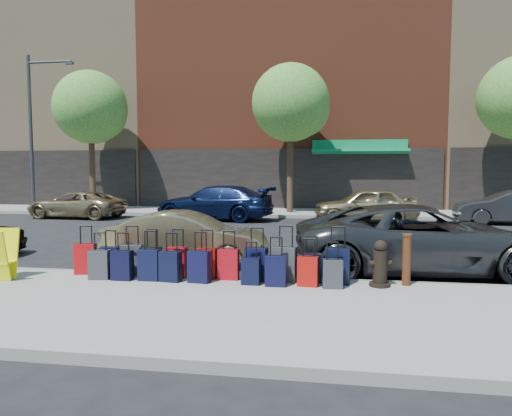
% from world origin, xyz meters
% --- Properties ---
extents(ground, '(120.00, 120.00, 0.00)m').
position_xyz_m(ground, '(0.00, 0.00, 0.00)').
color(ground, black).
rests_on(ground, ground).
extents(sidewalk_near, '(60.00, 4.00, 0.15)m').
position_xyz_m(sidewalk_near, '(0.00, -6.50, 0.07)').
color(sidewalk_near, gray).
rests_on(sidewalk_near, ground).
extents(sidewalk_far, '(60.00, 4.00, 0.15)m').
position_xyz_m(sidewalk_far, '(0.00, 10.00, 0.07)').
color(sidewalk_far, gray).
rests_on(sidewalk_far, ground).
extents(curb_near, '(60.00, 0.08, 0.15)m').
position_xyz_m(curb_near, '(0.00, -4.48, 0.07)').
color(curb_near, gray).
rests_on(curb_near, ground).
extents(curb_far, '(60.00, 0.08, 0.15)m').
position_xyz_m(curb_far, '(0.00, 7.98, 0.07)').
color(curb_far, gray).
rests_on(curb_far, ground).
extents(building_left, '(15.00, 12.12, 16.00)m').
position_xyz_m(building_left, '(-16.00, 17.98, 7.98)').
color(building_left, '#9A7F5E').
rests_on(building_left, ground).
extents(building_center, '(17.00, 12.85, 20.00)m').
position_xyz_m(building_center, '(0.00, 17.99, 9.98)').
color(building_center, maroon).
rests_on(building_center, ground).
extents(tree_left, '(3.80, 3.80, 7.27)m').
position_xyz_m(tree_left, '(-9.86, 9.50, 5.41)').
color(tree_left, black).
rests_on(tree_left, sidewalk_far).
extents(tree_center, '(3.80, 3.80, 7.27)m').
position_xyz_m(tree_center, '(0.64, 9.50, 5.41)').
color(tree_center, black).
rests_on(tree_center, sidewalk_far).
extents(streetlight, '(2.59, 0.18, 8.00)m').
position_xyz_m(streetlight, '(-12.80, 8.80, 4.66)').
color(streetlight, '#333338').
rests_on(streetlight, sidewalk_far).
extents(suitcase_front_0, '(0.43, 0.29, 0.97)m').
position_xyz_m(suitcase_front_0, '(-2.43, -4.79, 0.45)').
color(suitcase_front_0, '#AD0B10').
rests_on(suitcase_front_0, sidewalk_near).
extents(suitcase_front_1, '(0.37, 0.20, 0.89)m').
position_xyz_m(suitcase_front_1, '(-1.92, -4.78, 0.43)').
color(suitcase_front_1, black).
rests_on(suitcase_front_1, sidewalk_near).
extents(suitcase_front_2, '(0.44, 0.30, 0.98)m').
position_xyz_m(suitcase_front_2, '(-1.46, -4.79, 0.46)').
color(suitcase_front_2, '#37363B').
rests_on(suitcase_front_2, sidewalk_near).
extents(suitcase_front_3, '(0.41, 0.26, 0.93)m').
position_xyz_m(suitcase_front_3, '(-1.06, -4.80, 0.44)').
color(suitcase_front_3, black).
rests_on(suitcase_front_3, sidewalk_near).
extents(suitcase_front_4, '(0.41, 0.25, 0.94)m').
position_xyz_m(suitcase_front_4, '(-0.54, -4.77, 0.44)').
color(suitcase_front_4, maroon).
rests_on(suitcase_front_4, sidewalk_near).
extents(suitcase_front_5, '(0.40, 0.23, 0.95)m').
position_xyz_m(suitcase_front_5, '(0.05, -4.81, 0.45)').
color(suitcase_front_5, maroon).
rests_on(suitcase_front_5, sidewalk_near).
extents(suitcase_front_6, '(0.39, 0.21, 0.93)m').
position_xyz_m(suitcase_front_6, '(0.49, -4.81, 0.44)').
color(suitcase_front_6, '#A80A15').
rests_on(suitcase_front_6, sidewalk_near).
extents(suitcase_front_7, '(0.44, 0.28, 1.00)m').
position_xyz_m(suitcase_front_7, '(1.02, -4.83, 0.46)').
color(suitcase_front_7, black).
rests_on(suitcase_front_7, sidewalk_near).
extents(suitcase_front_8, '(0.47, 0.31, 1.04)m').
position_xyz_m(suitcase_front_8, '(1.55, -4.81, 0.48)').
color(suitcase_front_8, '#37373C').
rests_on(suitcase_front_8, sidewalk_near).
extents(suitcase_front_9, '(0.37, 0.23, 0.86)m').
position_xyz_m(suitcase_front_9, '(2.05, -4.78, 0.42)').
color(suitcase_front_9, black).
rests_on(suitcase_front_9, sidewalk_near).
extents(suitcase_front_10, '(0.46, 0.28, 1.05)m').
position_xyz_m(suitcase_front_10, '(2.52, -4.83, 0.48)').
color(suitcase_front_10, black).
rests_on(suitcase_front_10, sidewalk_near).
extents(suitcase_back_1, '(0.40, 0.26, 0.90)m').
position_xyz_m(suitcase_back_1, '(-1.94, -5.17, 0.43)').
color(suitcase_back_1, '#35353A').
rests_on(suitcase_back_1, sidewalk_near).
extents(suitcase_back_2, '(0.38, 0.22, 0.90)m').
position_xyz_m(suitcase_back_2, '(-1.49, -5.16, 0.43)').
color(suitcase_back_2, black).
rests_on(suitcase_back_2, sidewalk_near).
extents(suitcase_back_3, '(0.40, 0.23, 0.94)m').
position_xyz_m(suitcase_back_3, '(-0.97, -5.11, 0.44)').
color(suitcase_back_3, black).
rests_on(suitcase_back_3, sidewalk_near).
extents(suitcase_back_4, '(0.41, 0.27, 0.91)m').
position_xyz_m(suitcase_back_4, '(-0.55, -5.13, 0.44)').
color(suitcase_back_4, black).
rests_on(suitcase_back_4, sidewalk_near).
extents(suitcase_back_5, '(0.42, 0.28, 0.94)m').
position_xyz_m(suitcase_back_5, '(0.00, -5.11, 0.44)').
color(suitcase_back_5, black).
rests_on(suitcase_back_5, sidewalk_near).
extents(suitcase_back_7, '(0.34, 0.20, 0.79)m').
position_xyz_m(suitcase_back_7, '(0.96, -5.13, 0.40)').
color(suitcase_back_7, black).
rests_on(suitcase_back_7, sidewalk_near).
extents(suitcase_back_8, '(0.37, 0.22, 0.88)m').
position_xyz_m(suitcase_back_8, '(1.42, -5.17, 0.43)').
color(suitcase_back_8, black).
rests_on(suitcase_back_8, sidewalk_near).
extents(suitcase_back_9, '(0.38, 0.25, 0.86)m').
position_xyz_m(suitcase_back_9, '(1.99, -5.08, 0.42)').
color(suitcase_back_9, '#AA0F0B').
rests_on(suitcase_back_9, sidewalk_near).
extents(suitcase_back_10, '(0.36, 0.22, 0.82)m').
position_xyz_m(suitcase_back_10, '(2.42, -5.17, 0.41)').
color(suitcase_back_10, '#323236').
rests_on(suitcase_back_10, sidewalk_near).
extents(fire_hydrant, '(0.43, 0.37, 0.83)m').
position_xyz_m(fire_hydrant, '(3.26, -4.90, 0.53)').
color(fire_hydrant, black).
rests_on(fire_hydrant, sidewalk_near).
extents(bollard, '(0.17, 0.17, 0.93)m').
position_xyz_m(bollard, '(3.74, -4.75, 0.63)').
color(bollard, '#38190C').
rests_on(bollard, sidewalk_near).
extents(car_near_1, '(3.85, 1.53, 1.25)m').
position_xyz_m(car_near_1, '(-0.92, -2.93, 0.62)').
color(car_near_1, '#93805A').
rests_on(car_near_1, ground).
extents(car_near_2, '(5.55, 2.97, 1.48)m').
position_xyz_m(car_near_2, '(4.31, -2.99, 0.74)').
color(car_near_2, '#37373A').
rests_on(car_near_2, ground).
extents(car_far_0, '(4.62, 2.39, 1.24)m').
position_xyz_m(car_far_0, '(-9.27, 6.57, 0.62)').
color(car_far_0, tan).
rests_on(car_far_0, ground).
extents(car_far_1, '(5.53, 2.80, 1.54)m').
position_xyz_m(car_far_1, '(-2.67, 6.71, 0.77)').
color(car_far_1, '#0D173B').
rests_on(car_far_1, ground).
extents(car_far_2, '(4.47, 2.09, 1.48)m').
position_xyz_m(car_far_2, '(3.95, 6.92, 0.74)').
color(car_far_2, tan).
rests_on(car_far_2, ground).
extents(car_far_3, '(4.36, 1.86, 1.40)m').
position_xyz_m(car_far_3, '(9.76, 6.86, 0.70)').
color(car_far_3, '#323234').
rests_on(car_far_3, ground).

